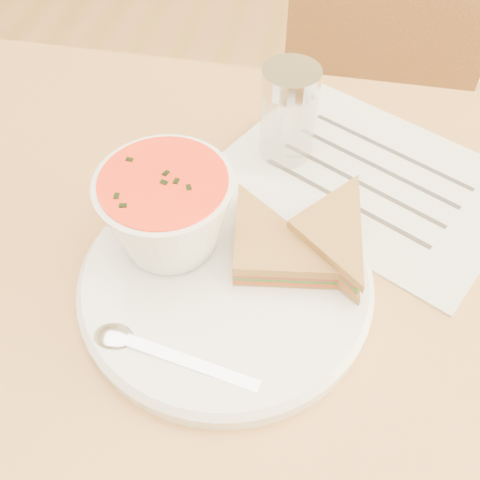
% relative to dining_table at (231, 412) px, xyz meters
% --- Properties ---
extents(floor, '(5.00, 6.00, 0.01)m').
position_rel_dining_table_xyz_m(floor, '(0.00, 0.00, -0.38)').
color(floor, olive).
rests_on(floor, ground).
extents(dining_table, '(1.00, 0.70, 0.75)m').
position_rel_dining_table_xyz_m(dining_table, '(0.00, 0.00, 0.00)').
color(dining_table, olive).
rests_on(dining_table, floor).
extents(chair_far, '(0.53, 0.53, 0.92)m').
position_rel_dining_table_xyz_m(chair_far, '(0.10, 0.55, 0.09)').
color(chair_far, brown).
rests_on(chair_far, floor).
extents(plate, '(0.34, 0.34, 0.02)m').
position_rel_dining_table_xyz_m(plate, '(0.00, -0.02, 0.38)').
color(plate, white).
rests_on(plate, dining_table).
extents(soup_bowl, '(0.14, 0.14, 0.09)m').
position_rel_dining_table_xyz_m(soup_bowl, '(-0.06, 0.01, 0.43)').
color(soup_bowl, white).
rests_on(soup_bowl, plate).
extents(sandwich_half_a, '(0.12, 0.12, 0.03)m').
position_rel_dining_table_xyz_m(sandwich_half_a, '(0.01, -0.03, 0.41)').
color(sandwich_half_a, '#A16B39').
rests_on(sandwich_half_a, plate).
extents(sandwich_half_b, '(0.14, 0.14, 0.03)m').
position_rel_dining_table_xyz_m(sandwich_half_b, '(0.05, 0.03, 0.42)').
color(sandwich_half_b, '#A16B39').
rests_on(sandwich_half_b, plate).
extents(spoon, '(0.18, 0.07, 0.01)m').
position_rel_dining_table_xyz_m(spoon, '(-0.03, -0.11, 0.40)').
color(spoon, silver).
rests_on(spoon, plate).
extents(paper_menu, '(0.38, 0.35, 0.00)m').
position_rel_dining_table_xyz_m(paper_menu, '(0.13, 0.16, 0.38)').
color(paper_menu, white).
rests_on(paper_menu, dining_table).
extents(condiment_shaker, '(0.07, 0.07, 0.11)m').
position_rel_dining_table_xyz_m(condiment_shaker, '(0.03, 0.18, 0.43)').
color(condiment_shaker, silver).
rests_on(condiment_shaker, dining_table).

